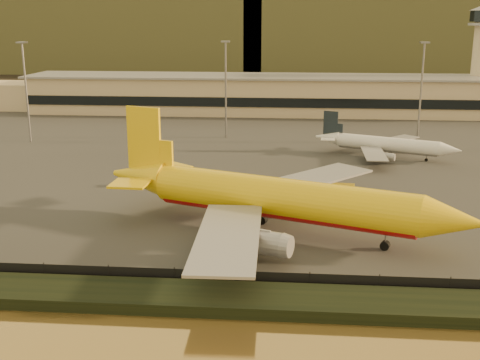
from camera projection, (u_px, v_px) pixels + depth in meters
The scene contains 11 objects.
ground at pixel (235, 249), 83.86m from camera, with size 900.00×900.00×0.00m, color black.
embankment at pixel (221, 299), 67.32m from camera, with size 320.00×7.00×1.40m, color black.
tarmac at pixel (266, 129), 175.24m from camera, with size 320.00×220.00×0.20m, color #2D2D2D.
perimeter_fence at pixel (225, 279), 71.01m from camera, with size 300.00×0.05×2.20m, color black.
terminal_building at pixel (227, 94), 204.26m from camera, with size 202.00×25.00×12.60m.
apron_light_masts at pixel (322, 82), 150.70m from camera, with size 152.20×12.20×25.40m.
distant_hills at pixel (252, 18), 404.61m from camera, with size 470.00×160.00×70.00m.
dhl_cargo_jet at pixel (276, 199), 88.55m from camera, with size 56.32×53.42×17.40m.
white_narrowbody_jet at pixel (385, 145), 138.14m from camera, with size 32.25×30.45×9.71m.
gse_vehicle_yellow at pixel (343, 189), 109.34m from camera, with size 4.08×1.84×1.84m, color yellow.
gse_vehicle_white at pixel (143, 181), 114.48m from camera, with size 4.20×1.89×1.89m, color silver.
Camera 1 is at (7.46, -78.14, 31.03)m, focal length 45.00 mm.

